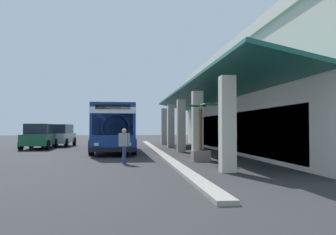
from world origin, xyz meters
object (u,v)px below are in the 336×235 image
Objects in this scene: parked_suv_green at (39,136)px; pedestrian at (124,144)px; parked_suv_silver at (60,135)px; potted_palm at (201,146)px; transit_bus at (113,125)px.

parked_suv_green reaches higher than pedestrian.
potted_palm is at bearing 31.74° from parked_suv_silver.
pedestrian is (16.61, 5.84, -0.11)m from parked_suv_silver.
parked_suv_silver is 3.03× the size of pedestrian.
parked_suv_silver is at bearing -148.26° from potted_palm.
transit_bus is 9.13m from parked_suv_silver.
parked_suv_silver is at bearing -146.45° from transit_bus.
parked_suv_green is 4.08m from parked_suv_silver.
pedestrian is at bearing 5.12° from transit_bus.
transit_bus is at bearing 58.59° from parked_suv_green.
potted_palm reaches higher than pedestrian.
parked_suv_silver is at bearing 168.15° from parked_suv_green.
potted_palm reaches higher than parked_suv_silver.
transit_bus is at bearing 33.55° from parked_suv_silver.
parked_suv_green is (-3.58, -5.87, -0.84)m from transit_bus.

